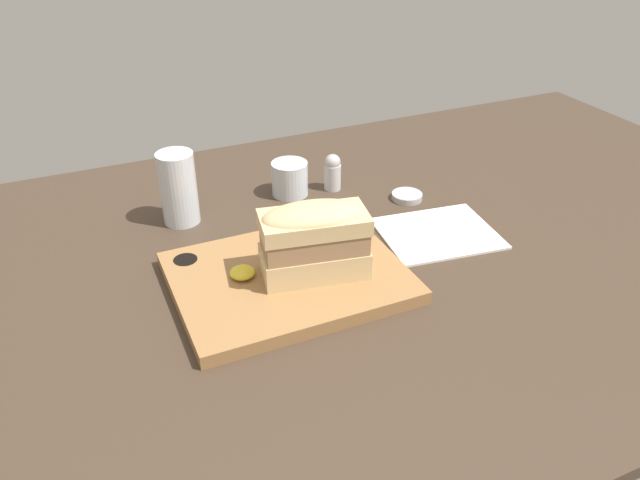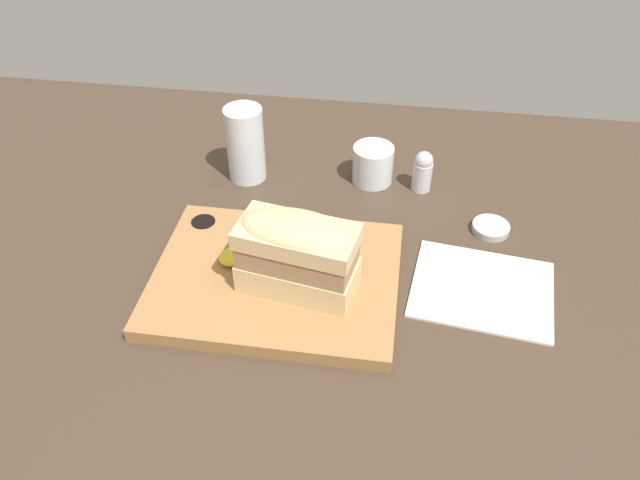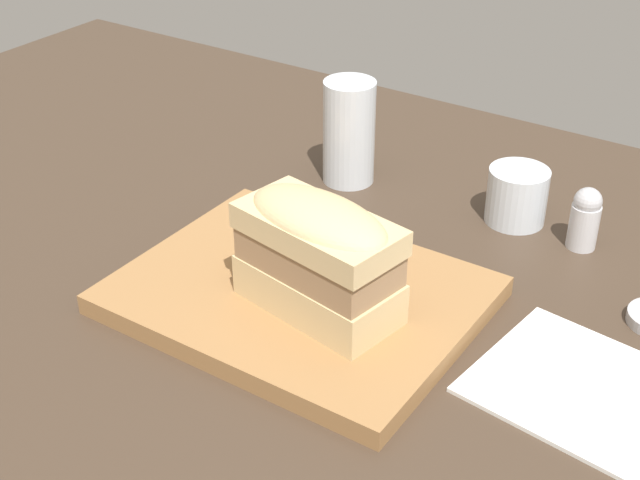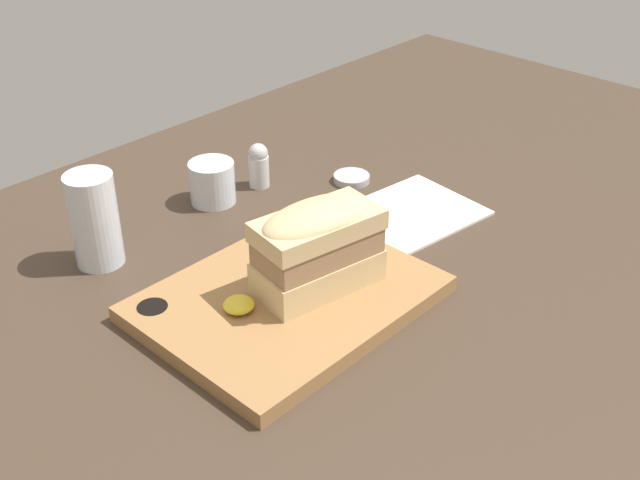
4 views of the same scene
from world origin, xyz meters
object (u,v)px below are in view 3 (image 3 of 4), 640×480
serving_board (298,294)px  water_glass (349,139)px  sandwich (318,252)px  salt_shaker (585,218)px  wine_glass (517,197)px  napkin (591,392)px

serving_board → water_glass: bearing=111.7°
sandwich → water_glass: 29.16cm
sandwich → water_glass: sandwich is taller
water_glass → salt_shaker: (28.33, 0.65, -1.89)cm
wine_glass → napkin: 28.75cm
water_glass → wine_glass: water_glass is taller
sandwich → salt_shaker: size_ratio=2.31×
wine_glass → salt_shaker: salt_shaker is taller
napkin → salt_shaker: (-8.72, 22.01, 3.27)cm
wine_glass → salt_shaker: bearing=-8.9°
water_glass → napkin: 43.08cm
sandwich → napkin: bearing=10.8°
salt_shaker → water_glass: bearing=-178.7°
serving_board → sandwich: (3.47, -1.78, 6.91)cm
serving_board → salt_shaker: 31.19cm
serving_board → sandwich: size_ratio=2.05×
serving_board → salt_shaker: size_ratio=4.73×
water_glass → serving_board: bearing=-68.3°
sandwich → water_glass: bearing=116.7°
serving_board → napkin: size_ratio=1.62×
serving_board → napkin: serving_board is taller
napkin → wine_glass: bearing=125.7°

